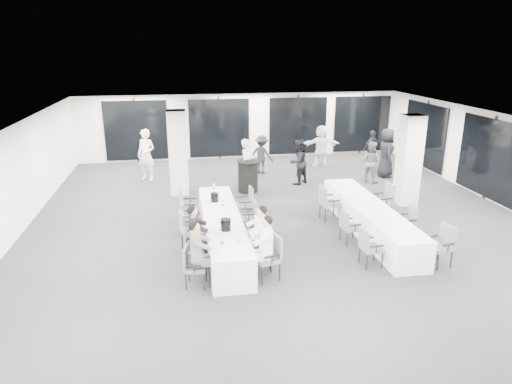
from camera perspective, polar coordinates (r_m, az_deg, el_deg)
room at (r=13.69m, az=5.97°, el=3.46°), size 14.04×16.04×2.84m
column_left at (r=15.23m, az=-9.73°, el=4.83°), size 0.60×0.60×2.80m
column_right at (r=14.81m, az=18.57°, el=3.78°), size 0.60×0.60×2.80m
banquet_table_main at (r=11.43m, az=-4.20°, el=-4.80°), size 0.90×5.00×0.75m
banquet_table_side at (r=12.52m, az=13.99°, el=-3.25°), size 0.90×5.00×0.75m
cocktail_table at (r=15.44m, az=-1.02°, el=1.99°), size 0.77×0.77×1.07m
chair_main_left_near at (r=9.56m, az=-8.01°, el=-8.90°), size 0.51×0.54×0.87m
chair_main_left_second at (r=10.38m, az=-8.20°, el=-6.65°), size 0.44×0.49×0.87m
chair_main_left_mid at (r=11.05m, az=-8.41°, el=-4.61°), size 0.61×0.65×1.02m
chair_main_left_fourth at (r=12.03m, az=-8.50°, el=-3.04°), size 0.47×0.52×0.91m
chair_main_left_far at (r=12.69m, az=-8.66°, el=-1.56°), size 0.56×0.61×1.04m
chair_main_right_near at (r=9.75m, az=1.82°, el=-7.77°), size 0.60×0.62×0.97m
chair_main_right_second at (r=10.29m, az=1.14°, el=-6.60°), size 0.52×0.55×0.90m
chair_main_right_mid at (r=11.16m, az=0.21°, el=-4.68°), size 0.49×0.53×0.87m
chair_main_right_fourth at (r=12.16m, az=-0.68°, el=-2.76°), size 0.46×0.50×0.86m
chair_main_right_far at (r=12.90m, az=-1.21°, el=-1.22°), size 0.50×0.56×0.97m
chair_side_left_near at (r=10.57m, az=13.88°, el=-6.49°), size 0.48×0.52×0.89m
chair_side_left_mid at (r=11.66m, az=11.44°, el=-4.04°), size 0.49×0.53×0.86m
chair_side_left_far at (r=13.06m, az=8.90°, el=-1.10°), size 0.54×0.59×1.01m
chair_side_right_near at (r=11.12m, az=22.28°, el=-5.91°), size 0.58×0.61×0.95m
chair_side_right_mid at (r=12.37m, az=18.54°, el=-3.31°), size 0.45×0.51×0.88m
chair_side_right_far at (r=13.58m, az=15.77°, el=-0.79°), size 0.55×0.60×1.02m
seated_guest_a at (r=9.41m, az=-7.13°, el=-7.15°), size 0.50×0.38×1.44m
seated_guest_b at (r=10.26m, az=-7.39°, el=-4.99°), size 0.50×0.38×1.44m
seated_guest_c at (r=9.60m, az=0.89°, el=-6.50°), size 0.50×0.38×1.44m
seated_guest_d at (r=10.15m, az=0.25°, el=-5.08°), size 0.50×0.38×1.44m
standing_guest_a at (r=15.62m, az=-1.07°, el=3.88°), size 0.91×0.93×1.99m
standing_guest_b at (r=16.30m, az=5.29°, el=4.14°), size 1.04×0.95×1.84m
standing_guest_c at (r=17.62m, az=0.71°, el=5.02°), size 1.21×1.12×1.70m
standing_guest_d at (r=18.98m, az=14.32°, el=5.48°), size 1.16×0.88×1.75m
standing_guest_e at (r=17.82m, az=16.00°, el=5.10°), size 0.81×1.11×2.08m
standing_guest_f at (r=18.89m, az=8.15°, el=6.08°), size 1.83×0.86×1.93m
standing_guest_g at (r=17.18m, az=-13.58°, el=4.93°), size 0.99×0.93×2.14m
standing_guest_h at (r=17.01m, az=14.14°, el=4.00°), size 0.93×0.94×1.70m
ice_bucket_near at (r=10.41m, az=-3.81°, el=-4.09°), size 0.24×0.24×0.27m
ice_bucket_far at (r=12.32m, az=-5.20°, el=-0.67°), size 0.21×0.21×0.24m
water_bottle_a at (r=9.62m, az=-4.19°, el=-6.16°), size 0.07×0.07×0.23m
water_bottle_b at (r=11.83m, az=-4.21°, el=-1.49°), size 0.07×0.07×0.22m
water_bottle_c at (r=13.17m, az=-5.29°, el=0.55°), size 0.07×0.07×0.23m
plate_a at (r=9.99m, az=-4.23°, el=-5.84°), size 0.18×0.18×0.03m
plate_b at (r=9.83m, az=-2.16°, el=-6.22°), size 0.18×0.18×0.03m
plate_c at (r=10.68m, az=-3.95°, el=-4.24°), size 0.18×0.18×0.03m
wine_glass at (r=9.19m, az=-1.01°, el=-7.04°), size 0.08×0.08×0.20m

